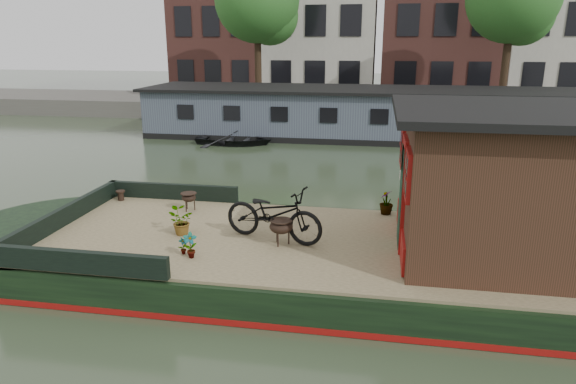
% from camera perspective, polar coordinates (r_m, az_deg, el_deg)
% --- Properties ---
extents(ground, '(120.00, 120.00, 0.00)m').
position_cam_1_polar(ground, '(9.39, 9.42, -9.42)').
color(ground, '#2F3F28').
rests_on(ground, ground).
extents(houseboat_hull, '(14.01, 4.02, 0.60)m').
position_cam_1_polar(houseboat_hull, '(9.36, 1.26, -7.42)').
color(houseboat_hull, black).
rests_on(houseboat_hull, ground).
extents(houseboat_deck, '(11.80, 3.80, 0.05)m').
position_cam_1_polar(houseboat_deck, '(9.14, 9.60, -5.89)').
color(houseboat_deck, '#98895E').
rests_on(houseboat_deck, houseboat_hull).
extents(bow_bulwark, '(3.00, 4.00, 0.35)m').
position_cam_1_polar(bow_bulwark, '(10.36, -19.62, -2.75)').
color(bow_bulwark, black).
rests_on(bow_bulwark, houseboat_deck).
extents(cabin, '(4.00, 3.50, 2.42)m').
position_cam_1_polar(cabin, '(9.03, 23.99, 0.99)').
color(cabin, black).
rests_on(cabin, houseboat_deck).
extents(bicycle, '(1.97, 1.11, 0.98)m').
position_cam_1_polar(bicycle, '(9.04, -1.62, -2.42)').
color(bicycle, black).
rests_on(bicycle, houseboat_deck).
extents(potted_plant_a, '(0.26, 0.22, 0.43)m').
position_cam_1_polar(potted_plant_a, '(8.54, -10.81, -5.85)').
color(potted_plant_a, '#93582A').
rests_on(potted_plant_a, houseboat_deck).
extents(potted_plant_c, '(0.48, 0.42, 0.50)m').
position_cam_1_polar(potted_plant_c, '(9.56, -11.92, -3.23)').
color(potted_plant_c, maroon).
rests_on(potted_plant_c, houseboat_deck).
extents(potted_plant_d, '(0.34, 0.34, 0.50)m').
position_cam_1_polar(potted_plant_d, '(10.65, 10.87, -1.11)').
color(potted_plant_d, brown).
rests_on(potted_plant_d, houseboat_deck).
extents(potted_plant_e, '(0.17, 0.19, 0.29)m').
position_cam_1_polar(potted_plant_e, '(8.73, -11.58, -5.89)').
color(potted_plant_e, brown).
rests_on(potted_plant_e, houseboat_deck).
extents(brazier_front, '(0.53, 0.53, 0.45)m').
position_cam_1_polar(brazier_front, '(8.93, -0.76, -4.48)').
color(brazier_front, black).
rests_on(brazier_front, houseboat_deck).
extents(brazier_rear, '(0.41, 0.41, 0.38)m').
position_cam_1_polar(brazier_rear, '(10.90, -10.94, -1.06)').
color(brazier_rear, black).
rests_on(brazier_rear, houseboat_deck).
extents(bollard_port, '(0.20, 0.20, 0.23)m').
position_cam_1_polar(bollard_port, '(11.98, -18.09, -0.37)').
color(bollard_port, black).
rests_on(bollard_port, houseboat_deck).
extents(bollard_stbd, '(0.19, 0.19, 0.21)m').
position_cam_1_polar(bollard_stbd, '(9.36, -27.49, -6.21)').
color(bollard_stbd, black).
rests_on(bollard_stbd, houseboat_deck).
extents(dinghy, '(3.17, 2.29, 0.65)m').
position_cam_1_polar(dinghy, '(21.11, -6.02, 6.18)').
color(dinghy, black).
rests_on(dinghy, ground).
extents(far_houseboat, '(20.40, 4.40, 2.11)m').
position_cam_1_polar(far_houseboat, '(22.68, 10.12, 8.39)').
color(far_houseboat, '#47545F').
rests_on(far_houseboat, ground).
extents(quay, '(60.00, 6.00, 0.90)m').
position_cam_1_polar(quay, '(29.19, 10.13, 9.12)').
color(quay, '#47443F').
rests_on(quay, ground).
extents(tree_left, '(4.40, 4.40, 7.40)m').
position_cam_1_polar(tree_left, '(28.31, -3.11, 20.17)').
color(tree_left, '#332316').
rests_on(tree_left, quay).
extents(tree_right, '(4.40, 4.40, 7.40)m').
position_cam_1_polar(tree_right, '(28.28, 23.96, 18.86)').
color(tree_right, '#332316').
rests_on(tree_right, quay).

